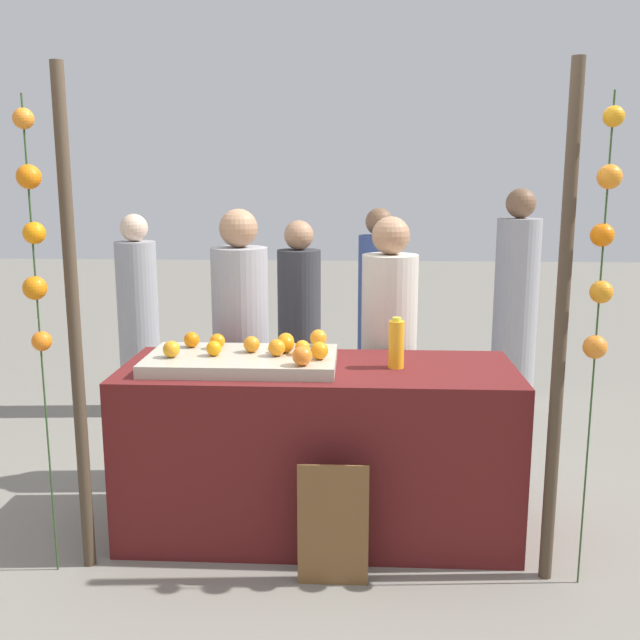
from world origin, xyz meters
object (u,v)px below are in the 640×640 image
Objects in this scene: stall_counter at (318,449)px; orange_1 at (214,348)px; orange_0 at (192,340)px; juice_bottle at (396,344)px; chalkboard_sign at (333,526)px; vendor_left at (241,358)px; vendor_right at (388,364)px.

orange_1 is at bearing -173.63° from stall_counter.
orange_0 is 1.07× the size of orange_1.
orange_1 is 0.30× the size of juice_bottle.
stall_counter is 0.84m from orange_0.
stall_counter reaches higher than chalkboard_sign.
stall_counter is 7.73× the size of juice_bottle.
chalkboard_sign is at bearing -62.60° from vendor_left.
juice_bottle reaches higher than stall_counter.
chalkboard_sign is at bearing -79.85° from stall_counter.
orange_1 reaches higher than chalkboard_sign.
vendor_right reaches higher than juice_bottle.
chalkboard_sign is 0.37× the size of vendor_right.
vendor_left is (-0.56, 1.09, 0.47)m from chalkboard_sign.
stall_counter is at bearing 6.37° from orange_1.
juice_bottle is at bearing -89.08° from vendor_right.
orange_0 reaches higher than chalkboard_sign.
orange_1 is 1.09m from vendor_right.
chalkboard_sign is 1.31m from vendor_left.
vendor_right is (1.01, 0.45, -0.23)m from orange_0.
orange_0 is 0.54m from vendor_left.
orange_1 is at bearing -49.31° from orange_0.
chalkboard_sign is at bearing -119.84° from juice_bottle.
orange_0 is (-0.65, 0.11, 0.53)m from stall_counter.
stall_counter is 1.21× the size of vendor_left.
orange_1 is 0.88m from juice_bottle.
orange_0 reaches higher than stall_counter.
orange_1 is (-0.50, -0.06, 0.52)m from stall_counter.
stall_counter is at bearing -10.06° from orange_0.
stall_counter is at bearing -50.98° from vendor_left.
vendor_right is (0.37, 0.56, 0.29)m from stall_counter.
vendor_right is at bearing 35.59° from orange_1.
juice_bottle is at bearing -0.98° from stall_counter.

